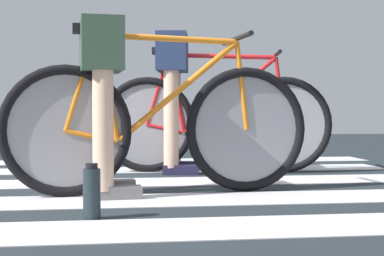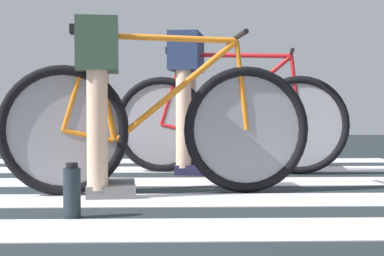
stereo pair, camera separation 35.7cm
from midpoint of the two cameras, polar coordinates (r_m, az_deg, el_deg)
name	(u,v)px [view 2 (the right image)]	position (r m, az deg, el deg)	size (l,w,h in m)	color
ground	(56,189)	(3.66, -10.29, -5.80)	(18.00, 14.00, 0.02)	#222A2E
crosswalk_markings	(51,190)	(3.50, -10.62, -5.95)	(5.44, 4.22, 0.00)	silver
bicycle_1_of_2	(156,125)	(3.26, -0.40, 0.28)	(1.73, 0.52, 0.93)	black
cyclist_1_of_2	(99,82)	(3.24, -5.88, 4.41)	(0.34, 0.43, 0.96)	beige
bicycle_2_of_2	(229,121)	(4.35, 5.91, 0.68)	(1.72, 0.54, 0.93)	black
cyclist_2_of_2	(187,83)	(4.38, 1.85, 4.41)	(0.37, 0.44, 1.03)	beige
water_bottle	(72,192)	(2.60, -7.67, -6.13)	(0.08, 0.08, 0.24)	#1D282E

